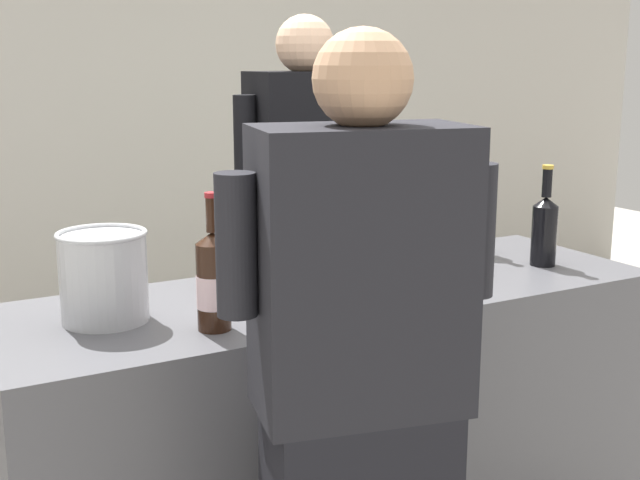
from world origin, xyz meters
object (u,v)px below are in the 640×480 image
person_server (306,257)px  person_guest (359,441)px  wine_bottle_0 (213,282)px  wine_bottle_3 (476,220)px  wine_bottle_6 (232,245)px  wine_glass (406,256)px  ice_bucket (104,276)px  potted_shrub (343,243)px  wine_bottle_4 (341,251)px  wine_bottle_2 (412,235)px  wine_bottle_5 (423,241)px  wine_bottle_1 (544,228)px

person_server → person_guest: (-0.57, -1.32, -0.05)m
wine_bottle_0 → wine_bottle_3: size_ratio=1.04×
wine_bottle_6 → wine_glass: wine_bottle_6 is taller
ice_bucket → potted_shrub: ice_bucket is taller
wine_bottle_4 → ice_bucket: (-0.67, 0.02, 0.01)m
wine_bottle_2 → ice_bucket: 0.96m
person_guest → wine_bottle_5: bearing=45.0°
wine_bottle_1 → ice_bucket: wine_bottle_1 is taller
ice_bucket → potted_shrub: (1.27, 0.99, -0.25)m
wine_bottle_1 → person_server: (-0.44, 0.79, -0.21)m
wine_bottle_1 → wine_glass: bearing=-173.8°
wine_bottle_5 → wine_bottle_6: (-0.52, 0.21, 0.00)m
potted_shrub → wine_bottle_5: bearing=-108.0°
wine_glass → person_guest: (-0.43, -0.46, -0.26)m
wine_bottle_1 → person_guest: size_ratio=0.19×
potted_shrub → person_server: bearing=-138.6°
wine_bottle_5 → potted_shrub: wine_bottle_5 is taller
wine_bottle_6 → wine_glass: 0.50m
wine_bottle_2 → wine_bottle_6: wine_bottle_6 is taller
wine_bottle_1 → person_guest: 1.17m
wine_bottle_5 → wine_bottle_6: size_ratio=0.98×
wine_bottle_2 → wine_bottle_5: bearing=-106.8°
wine_bottle_3 → person_server: size_ratio=0.19×
wine_bottle_2 → wine_bottle_4: size_ratio=1.05×
wine_bottle_3 → person_server: 0.69m
person_guest → potted_shrub: 1.85m
wine_bottle_6 → person_guest: 0.82m
ice_bucket → potted_shrub: bearing=37.9°
wine_bottle_5 → person_server: (0.00, 0.75, -0.21)m
wine_bottle_5 → wine_glass: (-0.13, -0.10, -0.01)m
wine_bottle_0 → potted_shrub: size_ratio=0.29×
wine_bottle_1 → wine_glass: size_ratio=1.93×
wine_bottle_1 → wine_bottle_2: bearing=160.9°
wine_bottle_4 → potted_shrub: 1.20m
potted_shrub → wine_bottle_2: bearing=-108.2°
ice_bucket → person_guest: (0.36, -0.63, -0.26)m
wine_glass → potted_shrub: 1.27m
ice_bucket → person_server: (0.93, 0.69, -0.21)m
wine_bottle_0 → wine_bottle_6: 0.39m
wine_glass → person_server: size_ratio=0.09×
person_guest → wine_bottle_1: bearing=27.6°
wine_bottle_1 → wine_bottle_3: size_ratio=0.99×
potted_shrub → wine_bottle_6: bearing=-135.7°
wine_bottle_6 → person_server: 0.79m
wine_bottle_4 → wine_bottle_3: bearing=13.4°
wine_bottle_0 → wine_glass: wine_bottle_0 is taller
wine_glass → potted_shrub: size_ratio=0.14×
wine_bottle_5 → wine_bottle_6: bearing=158.4°
wine_glass → person_guest: person_guest is taller
wine_bottle_2 → wine_bottle_6: 0.56m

